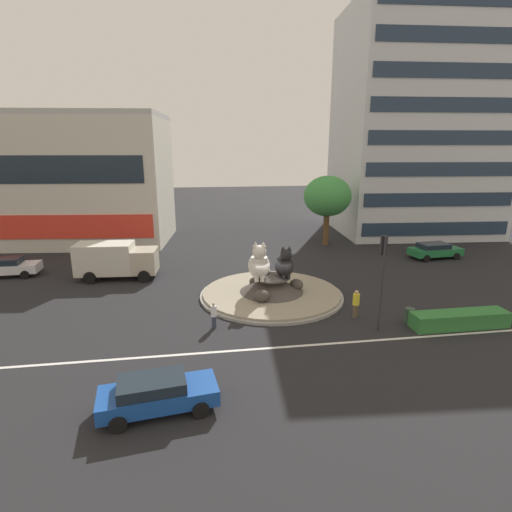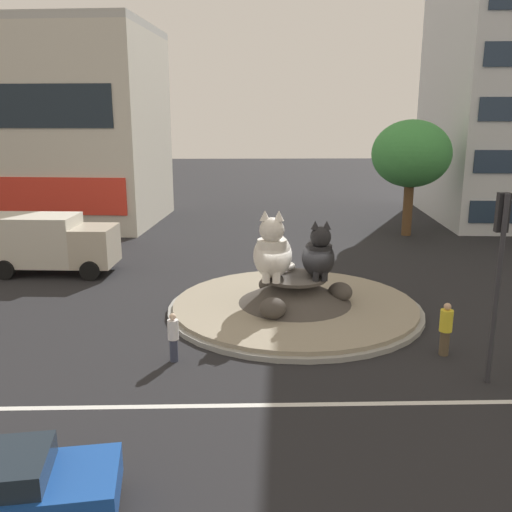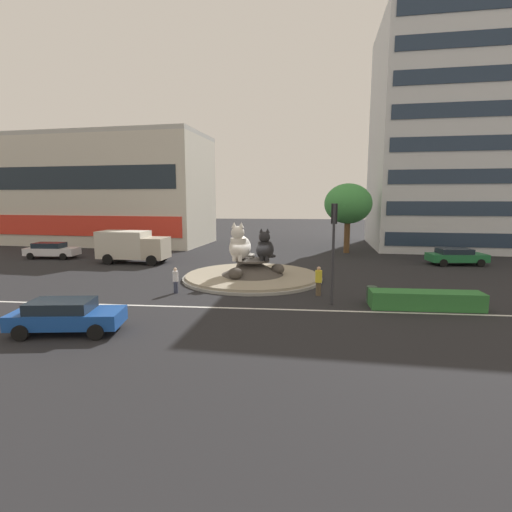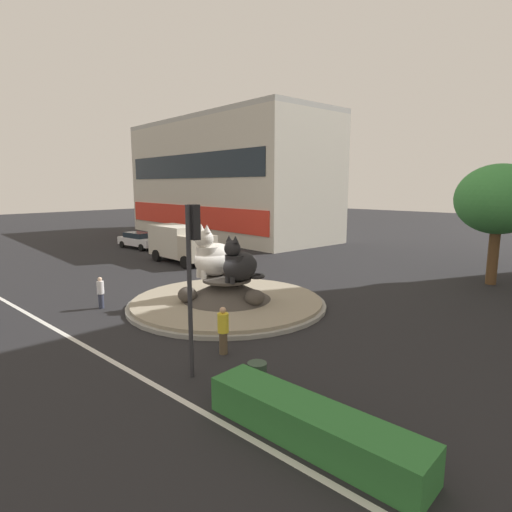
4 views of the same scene
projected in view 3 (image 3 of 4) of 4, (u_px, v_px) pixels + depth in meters
The scene contains 17 objects.
ground_plane at pixel (252, 279), 26.61m from camera, with size 160.00×160.00×0.00m, color black.
lane_centreline at pixel (238, 308), 19.48m from camera, with size 112.00×0.20×0.01m, color silver.
roundabout_island at pixel (253, 273), 26.53m from camera, with size 9.73×9.73×1.38m.
cat_statue_white at pixel (240, 246), 26.24m from camera, with size 1.91×2.69×2.64m.
cat_statue_black at pixel (265, 248), 26.18m from camera, with size 1.37×2.19×2.23m.
traffic_light_mast at pixel (334, 235), 19.68m from camera, with size 0.34×0.46×5.34m.
shophouse_block at pixel (100, 190), 47.39m from camera, with size 27.86×13.11×13.22m.
office_tower at pixel (454, 137), 42.04m from camera, with size 17.82×14.52×24.67m.
clipped_hedge_strip at pixel (426, 300), 19.34m from camera, with size 5.56×1.20×0.90m, color #2D7033.
broadleaf_tree_behind_island at pixel (348, 204), 38.74m from camera, with size 4.81×4.81×7.12m.
pedestrian_white_shirt at pixel (176, 280), 22.48m from camera, with size 0.33×0.33×1.54m.
pedestrian_yellow_shirt at pixel (319, 280), 21.90m from camera, with size 0.39×0.39×1.71m.
sedan_on_far_lane at pixel (52, 250), 35.66m from camera, with size 4.80×2.13×1.49m.
hatchback_near_shophouse at pixel (66, 315), 15.82m from camera, with size 4.65×2.40×1.40m.
parked_car_right at pixel (456, 256), 32.12m from camera, with size 4.83×2.41×1.41m.
delivery_box_truck at pixel (132, 246), 33.02m from camera, with size 6.14×2.94×2.79m.
litter_bin at pixel (372, 294), 20.47m from camera, with size 0.56×0.56×0.90m.
Camera 3 is at (2.76, -25.93, 5.58)m, focal length 26.59 mm.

